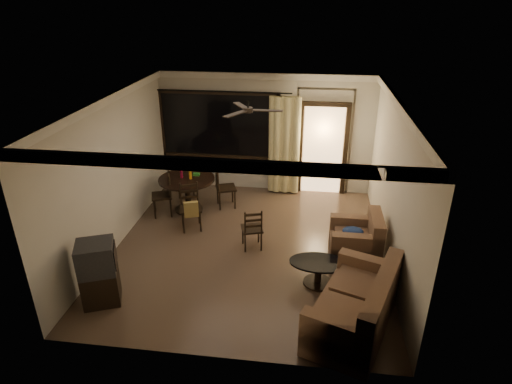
# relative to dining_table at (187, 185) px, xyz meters

# --- Properties ---
(ground) EXTENTS (5.50, 5.50, 0.00)m
(ground) POSITION_rel_dining_table_xyz_m (1.56, -1.36, -0.60)
(ground) COLOR #7F6651
(ground) RESTS_ON ground
(room_shell) EXTENTS (5.50, 6.70, 5.50)m
(room_shell) POSITION_rel_dining_table_xyz_m (2.15, 0.41, 1.23)
(room_shell) COLOR beige
(room_shell) RESTS_ON ground
(dining_table) EXTENTS (1.22, 1.22, 0.98)m
(dining_table) POSITION_rel_dining_table_xyz_m (0.00, 0.00, 0.00)
(dining_table) COLOR black
(dining_table) RESTS_ON ground
(dining_chair_west) EXTENTS (0.54, 0.54, 0.95)m
(dining_chair_west) POSITION_rel_dining_table_xyz_m (-0.48, -0.28, -0.32)
(dining_chair_west) COLOR black
(dining_chair_west) RESTS_ON ground
(dining_chair_east) EXTENTS (0.54, 0.54, 0.95)m
(dining_chair_east) POSITION_rel_dining_table_xyz_m (0.79, 0.28, -0.32)
(dining_chair_east) COLOR black
(dining_chair_east) RESTS_ON ground
(dining_chair_south) EXTENTS (0.54, 0.57, 0.95)m
(dining_chair_south) POSITION_rel_dining_table_xyz_m (0.29, -0.81, -0.30)
(dining_chair_south) COLOR black
(dining_chair_south) RESTS_ON ground
(dining_chair_north) EXTENTS (0.54, 0.54, 0.95)m
(dining_chair_north) POSITION_rel_dining_table_xyz_m (-0.27, 0.74, -0.32)
(dining_chair_north) COLOR black
(dining_chair_north) RESTS_ON ground
(tv_cabinet) EXTENTS (0.69, 0.66, 1.04)m
(tv_cabinet) POSITION_rel_dining_table_xyz_m (-0.49, -3.20, -0.08)
(tv_cabinet) COLOR black
(tv_cabinet) RESTS_ON ground
(sofa) EXTENTS (1.49, 1.97, 0.94)m
(sofa) POSITION_rel_dining_table_xyz_m (3.39, -3.34, -0.23)
(sofa) COLOR #40221D
(sofa) RESTS_ON ground
(armchair) EXTENTS (0.88, 0.88, 0.88)m
(armchair) POSITION_rel_dining_table_xyz_m (3.55, -1.51, -0.24)
(armchair) COLOR #40221D
(armchair) RESTS_ON ground
(coffee_table) EXTENTS (0.97, 0.58, 0.42)m
(coffee_table) POSITION_rel_dining_table_xyz_m (2.85, -2.32, -0.32)
(coffee_table) COLOR black
(coffee_table) RESTS_ON ground
(side_chair) EXTENTS (0.47, 0.47, 0.85)m
(side_chair) POSITION_rel_dining_table_xyz_m (1.62, -1.37, -0.35)
(side_chair) COLOR black
(side_chair) RESTS_ON ground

